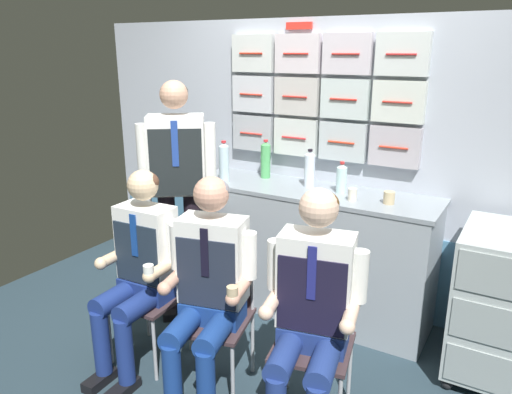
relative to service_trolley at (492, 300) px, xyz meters
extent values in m
cube|color=#23343D|center=(-1.25, -0.94, -0.52)|extent=(4.80, 4.80, 0.04)
cube|color=#ADB5C4|center=(-1.25, 0.44, 0.57)|extent=(4.20, 0.06, 2.15)
cube|color=teal|center=(-1.25, 0.41, -0.17)|extent=(4.12, 0.01, 0.66)
cube|color=#A6ABB2|center=(-1.88, 0.38, 0.79)|extent=(0.35, 0.06, 0.28)
cylinder|color=red|center=(-1.88, 0.34, 0.79)|extent=(0.20, 0.01, 0.01)
cube|color=silver|center=(-1.50, 0.38, 0.79)|extent=(0.35, 0.06, 0.28)
cylinder|color=red|center=(-1.50, 0.34, 0.79)|extent=(0.20, 0.01, 0.01)
cube|color=#B4BFC2|center=(-1.12, 0.38, 0.79)|extent=(0.35, 0.06, 0.28)
cylinder|color=red|center=(-1.12, 0.34, 0.79)|extent=(0.20, 0.01, 0.01)
cube|color=#AFA9B3|center=(-0.75, 0.38, 0.79)|extent=(0.35, 0.06, 0.28)
cylinder|color=red|center=(-0.75, 0.34, 0.79)|extent=(0.20, 0.01, 0.01)
cube|color=silver|center=(-1.88, 0.38, 1.09)|extent=(0.35, 0.06, 0.28)
cylinder|color=red|center=(-1.88, 0.34, 1.09)|extent=(0.20, 0.01, 0.01)
cube|color=beige|center=(-1.50, 0.38, 1.09)|extent=(0.35, 0.06, 0.28)
cylinder|color=red|center=(-1.50, 0.34, 1.09)|extent=(0.20, 0.01, 0.01)
cube|color=silver|center=(-1.12, 0.38, 1.09)|extent=(0.35, 0.06, 0.28)
cylinder|color=red|center=(-1.12, 0.34, 1.09)|extent=(0.20, 0.01, 0.01)
cube|color=silver|center=(-0.75, 0.38, 1.09)|extent=(0.35, 0.06, 0.28)
cylinder|color=red|center=(-0.75, 0.34, 1.09)|extent=(0.20, 0.01, 0.01)
cube|color=silver|center=(-1.88, 0.38, 1.40)|extent=(0.35, 0.06, 0.28)
cylinder|color=red|center=(-1.88, 0.34, 1.40)|extent=(0.20, 0.01, 0.01)
cube|color=silver|center=(-1.50, 0.38, 1.40)|extent=(0.35, 0.06, 0.28)
cylinder|color=red|center=(-1.50, 0.34, 1.40)|extent=(0.20, 0.01, 0.01)
cube|color=silver|center=(-1.12, 0.38, 1.40)|extent=(0.35, 0.06, 0.28)
cylinder|color=red|center=(-1.12, 0.34, 1.40)|extent=(0.20, 0.01, 0.01)
cube|color=silver|center=(-0.75, 0.38, 1.40)|extent=(0.35, 0.06, 0.28)
cylinder|color=red|center=(-0.75, 0.34, 1.40)|extent=(0.20, 0.01, 0.01)
cube|color=red|center=(-1.50, 0.39, 1.59)|extent=(0.20, 0.02, 0.05)
cube|color=#929CA4|center=(-1.27, 0.15, -0.03)|extent=(1.81, 0.52, 0.93)
cube|color=gray|center=(-1.27, 0.15, 0.45)|extent=(1.84, 0.53, 0.03)
sphere|color=black|center=(-0.15, -0.27, -0.47)|extent=(0.07, 0.07, 0.07)
sphere|color=black|center=(-0.15, 0.28, -0.47)|extent=(0.07, 0.07, 0.07)
sphere|color=black|center=(0.16, 0.28, -0.47)|extent=(0.07, 0.07, 0.07)
cube|color=#ABB6B6|center=(0.00, 0.00, 0.00)|extent=(0.40, 0.64, 0.87)
cube|color=#97A2A2|center=(0.00, -0.32, -0.29)|extent=(0.35, 0.01, 0.23)
cube|color=#97A2A2|center=(0.00, -0.32, 0.00)|extent=(0.35, 0.01, 0.23)
cube|color=#97A2A2|center=(0.00, -0.32, 0.29)|extent=(0.35, 0.01, 0.23)
cylinder|color=#28282D|center=(0.00, -0.30, 0.42)|extent=(0.32, 0.02, 0.02)
cylinder|color=#A8AAAF|center=(-2.05, -1.10, -0.29)|extent=(0.02, 0.02, 0.42)
cylinder|color=#A8AAAF|center=(-1.69, -1.09, -0.29)|extent=(0.02, 0.02, 0.42)
cylinder|color=#A8AAAF|center=(-2.07, -0.74, -0.29)|extent=(0.02, 0.02, 0.42)
cylinder|color=#A8AAAF|center=(-1.71, -0.73, -0.29)|extent=(0.02, 0.02, 0.42)
cube|color=#3C2C2E|center=(-1.88, -0.91, -0.07)|extent=(0.42, 0.42, 0.02)
cube|color=#3C2C2E|center=(-1.89, -0.72, 0.14)|extent=(0.37, 0.04, 0.40)
cylinder|color=#A8AAAF|center=(-2.07, -0.74, 0.14)|extent=(0.02, 0.02, 0.40)
cylinder|color=#A8AAAF|center=(-1.71, -0.73, 0.14)|extent=(0.02, 0.02, 0.40)
cube|color=black|center=(-1.96, -1.29, -0.47)|extent=(0.10, 0.22, 0.06)
cube|color=black|center=(-1.78, -1.28, -0.47)|extent=(0.10, 0.22, 0.06)
cylinder|color=navy|center=(-1.96, -1.25, -0.24)|extent=(0.10, 0.10, 0.41)
cylinder|color=navy|center=(-1.78, -1.24, -0.24)|extent=(0.10, 0.10, 0.41)
cylinder|color=navy|center=(-1.97, -1.08, -0.01)|extent=(0.14, 0.37, 0.13)
cylinder|color=navy|center=(-1.78, -1.08, -0.01)|extent=(0.14, 0.37, 0.13)
cube|color=navy|center=(-1.88, -0.91, 0.00)|extent=(0.34, 0.21, 0.12)
cube|color=white|center=(-1.88, -0.89, 0.29)|extent=(0.36, 0.21, 0.47)
cube|color=#1D2836|center=(-1.88, -0.99, 0.25)|extent=(0.32, 0.03, 0.37)
cube|color=navy|center=(-1.88, -1.00, 0.38)|extent=(0.04, 0.01, 0.26)
cylinder|color=white|center=(-2.09, -0.90, 0.34)|extent=(0.08, 0.08, 0.25)
cylinder|color=beige|center=(-2.06, -1.01, 0.20)|extent=(0.08, 0.24, 0.07)
sphere|color=beige|center=(-2.06, -1.11, 0.20)|extent=(0.08, 0.08, 0.08)
cylinder|color=white|center=(-1.68, -0.89, 0.34)|extent=(0.08, 0.08, 0.25)
cylinder|color=beige|center=(-1.69, -0.99, 0.20)|extent=(0.08, 0.24, 0.07)
sphere|color=beige|center=(-1.69, -1.10, 0.20)|extent=(0.08, 0.08, 0.08)
cylinder|color=white|center=(-1.69, -1.10, 0.24)|extent=(0.06, 0.06, 0.06)
sphere|color=beige|center=(-1.88, -0.89, 0.66)|extent=(0.18, 0.18, 0.18)
ellipsoid|color=brown|center=(-1.88, -0.88, 0.67)|extent=(0.19, 0.17, 0.13)
cylinder|color=#A8AAAF|center=(-1.50, -1.15, -0.29)|extent=(0.02, 0.02, 0.42)
cylinder|color=#A8AAAF|center=(-1.15, -1.07, -0.29)|extent=(0.02, 0.02, 0.42)
cylinder|color=#A8AAAF|center=(-1.58, -0.80, -0.29)|extent=(0.02, 0.02, 0.42)
cylinder|color=#A8AAAF|center=(-1.23, -0.72, -0.29)|extent=(0.02, 0.02, 0.42)
cube|color=#3C2C2E|center=(-1.36, -0.94, -0.07)|extent=(0.48, 0.48, 0.02)
cube|color=#3C2C2E|center=(-1.41, -0.75, 0.14)|extent=(0.36, 0.11, 0.40)
cylinder|color=#A8AAAF|center=(-1.58, -0.80, 0.14)|extent=(0.02, 0.02, 0.40)
cylinder|color=#A8AAAF|center=(-1.23, -0.72, 0.14)|extent=(0.02, 0.02, 0.40)
cylinder|color=navy|center=(-1.38, -1.30, -0.24)|extent=(0.10, 0.10, 0.41)
cylinder|color=navy|center=(-1.19, -1.25, -0.24)|extent=(0.10, 0.10, 0.41)
cylinder|color=navy|center=(-1.42, -1.13, -0.01)|extent=(0.22, 0.41, 0.13)
cylinder|color=navy|center=(-1.23, -1.08, -0.01)|extent=(0.22, 0.41, 0.13)
cube|color=navy|center=(-1.36, -0.94, 0.00)|extent=(0.38, 0.27, 0.12)
cube|color=white|center=(-1.37, -0.92, 0.30)|extent=(0.40, 0.28, 0.49)
cube|color=#1F2636|center=(-1.34, -1.02, 0.26)|extent=(0.33, 0.09, 0.39)
cube|color=black|center=(-1.34, -1.03, 0.39)|extent=(0.04, 0.02, 0.27)
cylinder|color=white|center=(-1.58, -0.97, 0.36)|extent=(0.08, 0.08, 0.27)
cylinder|color=tan|center=(-1.53, -1.07, 0.20)|extent=(0.12, 0.25, 0.07)
sphere|color=tan|center=(-1.51, -1.18, 0.20)|extent=(0.08, 0.08, 0.08)
cylinder|color=white|center=(-1.16, -0.87, 0.36)|extent=(0.08, 0.08, 0.27)
cylinder|color=tan|center=(-1.16, -0.98, 0.20)|extent=(0.12, 0.25, 0.07)
sphere|color=tan|center=(-1.13, -1.09, 0.20)|extent=(0.08, 0.08, 0.08)
cylinder|color=tan|center=(-1.13, -1.09, 0.24)|extent=(0.06, 0.06, 0.06)
sphere|color=tan|center=(-1.37, -0.92, 0.69)|extent=(0.19, 0.19, 0.19)
ellipsoid|color=gray|center=(-1.37, -0.90, 0.70)|extent=(0.23, 0.21, 0.14)
cylinder|color=#A8AAAF|center=(-0.98, -0.74, -0.29)|extent=(0.02, 0.02, 0.42)
cylinder|color=#A8AAAF|center=(-0.62, -0.67, -0.29)|extent=(0.02, 0.02, 0.42)
cube|color=#3C2C2E|center=(-0.76, -0.88, -0.07)|extent=(0.47, 0.47, 0.02)
cube|color=#3C2C2E|center=(-0.80, -0.70, 0.14)|extent=(0.37, 0.10, 0.40)
cylinder|color=#A8AAAF|center=(-0.98, -0.74, 0.14)|extent=(0.02, 0.02, 0.40)
cylinder|color=#A8AAAF|center=(-0.62, -0.67, 0.14)|extent=(0.02, 0.02, 0.40)
cylinder|color=navy|center=(-0.82, -1.08, -0.01)|extent=(0.21, 0.41, 0.13)
cylinder|color=navy|center=(-0.63, -1.04, -0.01)|extent=(0.21, 0.41, 0.13)
cube|color=navy|center=(-0.76, -0.88, 0.00)|extent=(0.39, 0.27, 0.12)
cube|color=white|center=(-0.77, -0.86, 0.31)|extent=(0.41, 0.28, 0.50)
cube|color=black|center=(-0.75, -0.97, 0.27)|extent=(0.34, 0.08, 0.40)
cube|color=navy|center=(-0.74, -0.98, 0.40)|extent=(0.04, 0.02, 0.28)
cylinder|color=white|center=(-0.98, -0.91, 0.36)|extent=(0.08, 0.08, 0.27)
cylinder|color=beige|center=(-0.94, -1.01, 0.21)|extent=(0.12, 0.26, 0.07)
sphere|color=beige|center=(-0.91, -1.12, 0.21)|extent=(0.08, 0.08, 0.08)
cylinder|color=white|center=(-0.56, -0.82, 0.36)|extent=(0.08, 0.08, 0.27)
cylinder|color=beige|center=(-0.55, -0.93, 0.21)|extent=(0.12, 0.26, 0.07)
sphere|color=beige|center=(-0.53, -1.04, 0.21)|extent=(0.08, 0.08, 0.08)
sphere|color=beige|center=(-0.77, -0.86, 0.69)|extent=(0.20, 0.20, 0.20)
ellipsoid|color=brown|center=(-0.77, -0.85, 0.71)|extent=(0.22, 0.21, 0.14)
cube|color=black|center=(-2.12, -0.44, -0.47)|extent=(0.21, 0.25, 0.06)
cube|color=black|center=(-1.96, -0.33, -0.47)|extent=(0.21, 0.25, 0.06)
cylinder|color=black|center=(-2.13, -0.41, 0.01)|extent=(0.12, 0.12, 0.89)
cylinder|color=black|center=(-1.98, -0.31, 0.01)|extent=(0.12, 0.12, 0.89)
cube|color=white|center=(-2.06, -0.36, 0.73)|extent=(0.44, 0.41, 0.55)
cube|color=black|center=(-1.99, -0.45, 0.69)|extent=(0.30, 0.22, 0.46)
cube|color=#203E94|center=(-1.98, -0.46, 0.83)|extent=(0.04, 0.03, 0.31)
cylinder|color=white|center=(-2.25, -0.50, 0.64)|extent=(0.08, 0.08, 0.61)
sphere|color=tan|center=(-2.25, -0.50, 0.34)|extent=(0.08, 0.08, 0.08)
cylinder|color=white|center=(-1.87, -0.23, 0.64)|extent=(0.08, 0.08, 0.61)
sphere|color=tan|center=(-1.87, -0.23, 0.34)|extent=(0.08, 0.08, 0.08)
sphere|color=tan|center=(-2.06, -0.36, 1.14)|extent=(0.19, 0.19, 0.19)
ellipsoid|color=black|center=(-2.07, -0.35, 1.15)|extent=(0.25, 0.25, 0.13)
cylinder|color=silver|center=(-1.91, 0.00, 0.60)|extent=(0.08, 0.08, 0.27)
cone|color=silver|center=(-1.91, 0.00, 0.75)|extent=(0.08, 0.08, 0.02)
cylinder|color=red|center=(-1.91, 0.00, 0.77)|extent=(0.03, 0.03, 0.02)
cylinder|color=silver|center=(-1.05, 0.19, 0.55)|extent=(0.07, 0.07, 0.18)
cone|color=silver|center=(-1.05, 0.19, 0.66)|extent=(0.07, 0.07, 0.02)
cylinder|color=red|center=(-1.05, 0.19, 0.68)|extent=(0.03, 0.03, 0.02)
cylinder|color=#4BA45A|center=(-1.71, 0.28, 0.59)|extent=(0.08, 0.08, 0.26)
cone|color=#4BA45A|center=(-1.71, 0.28, 0.73)|extent=(0.08, 0.08, 0.02)
cylinder|color=red|center=(-1.71, 0.28, 0.76)|extent=(0.03, 0.03, 0.02)
cylinder|color=silver|center=(-1.30, 0.21, 0.58)|extent=(0.08, 0.08, 0.24)
cone|color=silver|center=(-1.30, 0.21, 0.71)|extent=(0.08, 0.08, 0.02)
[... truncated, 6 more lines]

